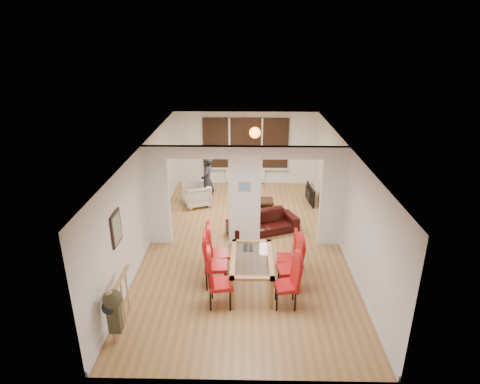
{
  "coord_description": "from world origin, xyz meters",
  "views": [
    {
      "loc": [
        0.06,
        -9.3,
        5.13
      ],
      "look_at": [
        -0.13,
        0.6,
        1.18
      ],
      "focal_mm": 30.0,
      "sensor_mm": 36.0,
      "label": 1
    }
  ],
  "objects_px": {
    "person": "(207,181)",
    "sofa": "(263,223)",
    "dining_chair_lb": "(216,262)",
    "television": "(307,195)",
    "dining_chair_la": "(221,280)",
    "bottle": "(253,196)",
    "armchair": "(197,195)",
    "dining_table": "(252,272)",
    "dining_chair_rc": "(286,255)",
    "bowl": "(257,200)",
    "dining_chair_rb": "(289,266)",
    "dining_chair_lc": "(218,251)",
    "coffee_table": "(256,203)",
    "dining_chair_ra": "(286,282)"
  },
  "relations": [
    {
      "from": "dining_table",
      "to": "bowl",
      "type": "distance_m",
      "value": 4.22
    },
    {
      "from": "dining_chair_la",
      "to": "armchair",
      "type": "xyz_separation_m",
      "value": [
        -1.08,
        5.01,
        -0.22
      ]
    },
    {
      "from": "dining_chair_lc",
      "to": "bottle",
      "type": "bearing_deg",
      "value": 66.01
    },
    {
      "from": "dining_chair_lc",
      "to": "bottle",
      "type": "distance_m",
      "value": 3.76
    },
    {
      "from": "dining_chair_rc",
      "to": "television",
      "type": "relative_size",
      "value": 1.04
    },
    {
      "from": "dining_chair_lb",
      "to": "coffee_table",
      "type": "xyz_separation_m",
      "value": [
        0.91,
        4.23,
        -0.46
      ]
    },
    {
      "from": "dining_table",
      "to": "dining_chair_rc",
      "type": "xyz_separation_m",
      "value": [
        0.77,
        0.47,
        0.14
      ]
    },
    {
      "from": "dining_chair_la",
      "to": "coffee_table",
      "type": "relative_size",
      "value": 1.06
    },
    {
      "from": "dining_chair_lb",
      "to": "person",
      "type": "relative_size",
      "value": 0.72
    },
    {
      "from": "dining_table",
      "to": "armchair",
      "type": "xyz_separation_m",
      "value": [
        -1.7,
        4.39,
        -0.01
      ]
    },
    {
      "from": "person",
      "to": "dining_table",
      "type": "bearing_deg",
      "value": 24.09
    },
    {
      "from": "armchair",
      "to": "dining_table",
      "type": "bearing_deg",
      "value": -0.72
    },
    {
      "from": "dining_chair_rc",
      "to": "bowl",
      "type": "bearing_deg",
      "value": 102.49
    },
    {
      "from": "dining_chair_lc",
      "to": "dining_chair_rc",
      "type": "height_order",
      "value": "dining_chair_lc"
    },
    {
      "from": "dining_chair_lb",
      "to": "dining_chair_la",
      "type": "bearing_deg",
      "value": -80.03
    },
    {
      "from": "dining_chair_la",
      "to": "bowl",
      "type": "distance_m",
      "value": 4.91
    },
    {
      "from": "dining_table",
      "to": "television",
      "type": "bearing_deg",
      "value": 68.58
    },
    {
      "from": "dining_chair_la",
      "to": "television",
      "type": "relative_size",
      "value": 1.19
    },
    {
      "from": "dining_chair_lc",
      "to": "bottle",
      "type": "xyz_separation_m",
      "value": [
        0.81,
        3.67,
        -0.16
      ]
    },
    {
      "from": "sofa",
      "to": "armchair",
      "type": "bearing_deg",
      "value": 115.42
    },
    {
      "from": "dining_table",
      "to": "coffee_table",
      "type": "height_order",
      "value": "dining_table"
    },
    {
      "from": "sofa",
      "to": "armchair",
      "type": "height_order",
      "value": "armchair"
    },
    {
      "from": "television",
      "to": "bowl",
      "type": "height_order",
      "value": "television"
    },
    {
      "from": "dining_chair_la",
      "to": "dining_chair_lb",
      "type": "relative_size",
      "value": 0.99
    },
    {
      "from": "dining_chair_la",
      "to": "dining_chair_lb",
      "type": "distance_m",
      "value": 0.67
    },
    {
      "from": "dining_chair_la",
      "to": "sofa",
      "type": "xyz_separation_m",
      "value": [
        0.95,
        3.2,
        -0.3
      ]
    },
    {
      "from": "dining_chair_lb",
      "to": "television",
      "type": "relative_size",
      "value": 1.2
    },
    {
      "from": "dining_chair_rb",
      "to": "dining_chair_rc",
      "type": "bearing_deg",
      "value": 81.95
    },
    {
      "from": "television",
      "to": "bowl",
      "type": "xyz_separation_m",
      "value": [
        -1.63,
        -0.45,
        -0.01
      ]
    },
    {
      "from": "sofa",
      "to": "dining_chair_rb",
      "type": "bearing_deg",
      "value": -103.28
    },
    {
      "from": "dining_table",
      "to": "dining_chair_la",
      "type": "relative_size",
      "value": 1.35
    },
    {
      "from": "dining_chair_lb",
      "to": "sofa",
      "type": "distance_m",
      "value": 2.79
    },
    {
      "from": "bottle",
      "to": "bowl",
      "type": "distance_m",
      "value": 0.18
    },
    {
      "from": "dining_chair_ra",
      "to": "television",
      "type": "height_order",
      "value": "dining_chair_ra"
    },
    {
      "from": "armchair",
      "to": "coffee_table",
      "type": "height_order",
      "value": "armchair"
    },
    {
      "from": "bowl",
      "to": "dining_table",
      "type": "bearing_deg",
      "value": -92.69
    },
    {
      "from": "dining_chair_ra",
      "to": "sofa",
      "type": "xyz_separation_m",
      "value": [
        -0.34,
        3.2,
        -0.27
      ]
    },
    {
      "from": "dining_chair_lc",
      "to": "bowl",
      "type": "xyz_separation_m",
      "value": [
        0.94,
        3.66,
        -0.29
      ]
    },
    {
      "from": "dining_chair_la",
      "to": "bottle",
      "type": "relative_size",
      "value": 3.85
    },
    {
      "from": "dining_chair_rc",
      "to": "dining_chair_lb",
      "type": "bearing_deg",
      "value": -160.05
    },
    {
      "from": "dining_chair_la",
      "to": "bottle",
      "type": "height_order",
      "value": "dining_chair_la"
    },
    {
      "from": "television",
      "to": "coffee_table",
      "type": "bearing_deg",
      "value": 97.98
    },
    {
      "from": "armchair",
      "to": "dining_chair_la",
      "type": "bearing_deg",
      "value": -9.73
    },
    {
      "from": "dining_table",
      "to": "dining_chair_lb",
      "type": "relative_size",
      "value": 1.33
    },
    {
      "from": "dining_chair_rb",
      "to": "dining_chair_lc",
      "type": "bearing_deg",
      "value": 148.72
    },
    {
      "from": "person",
      "to": "sofa",
      "type": "bearing_deg",
      "value": 49.57
    },
    {
      "from": "dining_chair_lc",
      "to": "sofa",
      "type": "distance_m",
      "value": 2.31
    },
    {
      "from": "armchair",
      "to": "television",
      "type": "bearing_deg",
      "value": 72.44
    },
    {
      "from": "dining_chair_ra",
      "to": "person",
      "type": "distance_m",
      "value": 5.43
    },
    {
      "from": "armchair",
      "to": "television",
      "type": "height_order",
      "value": "armchair"
    }
  ]
}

